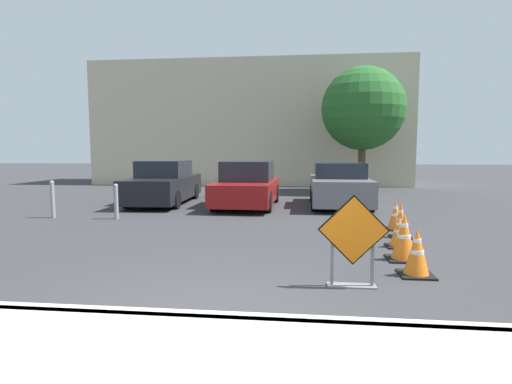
# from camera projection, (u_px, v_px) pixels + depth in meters

# --- Properties ---
(ground_plane) EXTENTS (96.00, 96.00, 0.00)m
(ground_plane) POSITION_uv_depth(u_px,v_px,m) (270.00, 204.00, 14.03)
(ground_plane) COLOR #333335
(sidewalk_strip) EXTENTS (26.60, 2.08, 0.14)m
(sidewalk_strip) POSITION_uv_depth(u_px,v_px,m) (169.00, 376.00, 3.10)
(sidewalk_strip) COLOR #ADAAA3
(sidewalk_strip) RESTS_ON ground_plane
(curb_lip) EXTENTS (26.60, 0.20, 0.14)m
(curb_lip) POSITION_uv_depth(u_px,v_px,m) (201.00, 320.00, 4.13)
(curb_lip) COLOR #ADAAA3
(curb_lip) RESTS_ON ground_plane
(road_closed_sign) EXTENTS (0.94, 0.20, 1.25)m
(road_closed_sign) POSITION_uv_depth(u_px,v_px,m) (353.00, 239.00, 5.27)
(road_closed_sign) COLOR black
(road_closed_sign) RESTS_ON ground_plane
(traffic_cone_nearest) EXTENTS (0.48, 0.48, 0.71)m
(traffic_cone_nearest) POSITION_uv_depth(u_px,v_px,m) (417.00, 253.00, 5.82)
(traffic_cone_nearest) COLOR black
(traffic_cone_nearest) RESTS_ON ground_plane
(traffic_cone_second) EXTENTS (0.53, 0.53, 0.80)m
(traffic_cone_second) POSITION_uv_depth(u_px,v_px,m) (404.00, 237.00, 6.68)
(traffic_cone_second) COLOR black
(traffic_cone_second) RESTS_ON ground_plane
(traffic_cone_third) EXTENTS (0.45, 0.45, 0.60)m
(traffic_cone_third) POSITION_uv_depth(u_px,v_px,m) (399.00, 232.00, 7.59)
(traffic_cone_third) COLOR black
(traffic_cone_third) RESTS_ON ground_plane
(traffic_cone_fourth) EXTENTS (0.41, 0.41, 0.76)m
(traffic_cone_fourth) POSITION_uv_depth(u_px,v_px,m) (401.00, 220.00, 8.45)
(traffic_cone_fourth) COLOR black
(traffic_cone_fourth) RESTS_ON ground_plane
(traffic_cone_fifth) EXTENTS (0.45, 0.45, 0.70)m
(traffic_cone_fifth) POSITION_uv_depth(u_px,v_px,m) (396.00, 215.00, 9.30)
(traffic_cone_fifth) COLOR black
(traffic_cone_fifth) RESTS_ON ground_plane
(parked_car_nearest) EXTENTS (1.93, 4.60, 1.51)m
(parked_car_nearest) POSITION_uv_depth(u_px,v_px,m) (164.00, 184.00, 14.16)
(parked_car_nearest) COLOR black
(parked_car_nearest) RESTS_ON ground_plane
(parked_car_second) EXTENTS (1.95, 4.11, 1.51)m
(parked_car_second) POSITION_uv_depth(u_px,v_px,m) (247.00, 186.00, 13.30)
(parked_car_second) COLOR maroon
(parked_car_second) RESTS_ON ground_plane
(parked_car_third) EXTENTS (1.93, 4.08, 1.46)m
(parked_car_third) POSITION_uv_depth(u_px,v_px,m) (339.00, 186.00, 13.39)
(parked_car_third) COLOR slate
(parked_car_third) RESTS_ON ground_plane
(bollard_nearest) EXTENTS (0.12, 0.12, 0.96)m
(bollard_nearest) POSITION_uv_depth(u_px,v_px,m) (116.00, 200.00, 10.79)
(bollard_nearest) COLOR gray
(bollard_nearest) RESTS_ON ground_plane
(bollard_second) EXTENTS (0.12, 0.12, 1.03)m
(bollard_second) POSITION_uv_depth(u_px,v_px,m) (53.00, 198.00, 10.98)
(bollard_second) COLOR gray
(bollard_second) RESTS_ON ground_plane
(building_facade_backdrop) EXTENTS (17.43, 5.00, 6.76)m
(building_facade_backdrop) POSITION_uv_depth(u_px,v_px,m) (252.00, 125.00, 23.47)
(building_facade_backdrop) COLOR beige
(building_facade_backdrop) RESTS_ON ground_plane
(street_tree_behind_lot) EXTENTS (3.69, 3.69, 5.58)m
(street_tree_behind_lot) POSITION_uv_depth(u_px,v_px,m) (363.00, 109.00, 17.71)
(street_tree_behind_lot) COLOR #513823
(street_tree_behind_lot) RESTS_ON ground_plane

